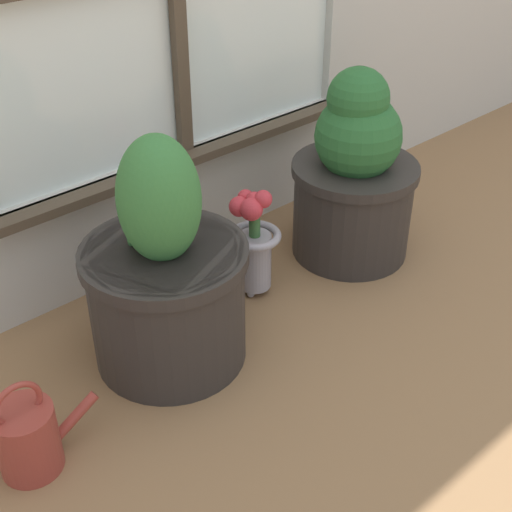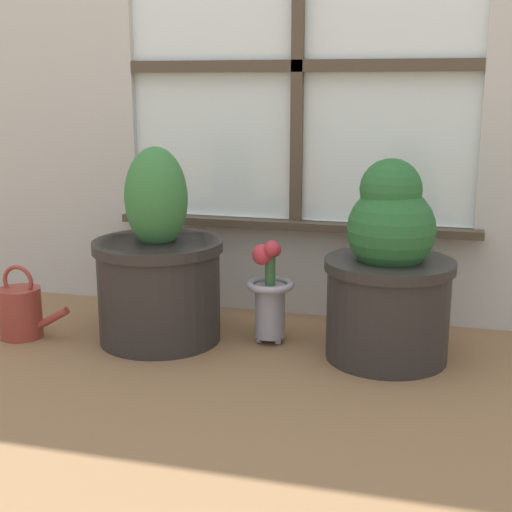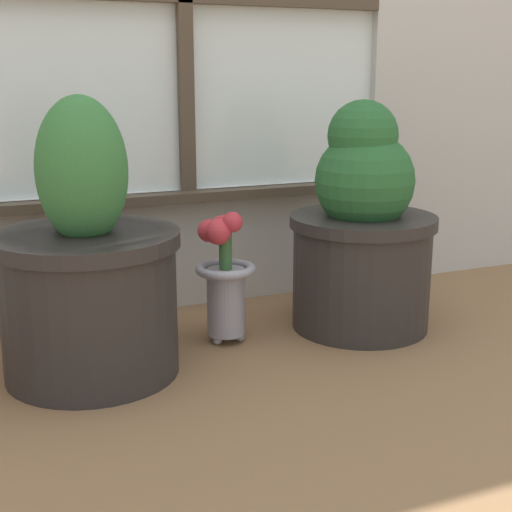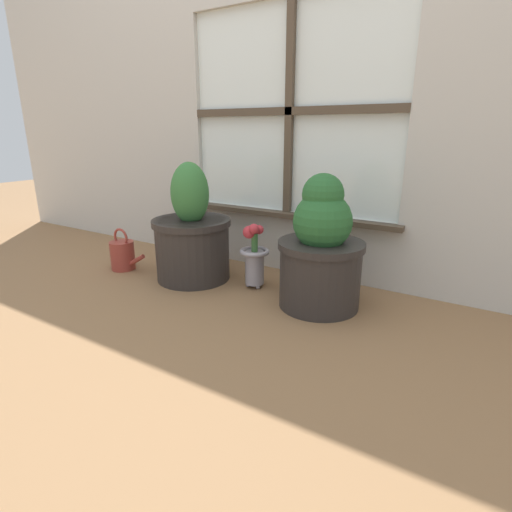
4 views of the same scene
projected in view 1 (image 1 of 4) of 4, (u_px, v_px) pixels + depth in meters
name	position (u px, v px, depth m)	size (l,w,h in m)	color
ground_plane	(319.00, 330.00, 1.76)	(10.00, 10.00, 0.00)	olive
potted_plant_left	(166.00, 281.00, 1.57)	(0.37, 0.37, 0.56)	#2D2826
potted_plant_right	(354.00, 179.00, 1.94)	(0.35, 0.35, 0.54)	#2D2826
flower_vase	(254.00, 241.00, 1.81)	(0.14, 0.14, 0.30)	#99939E
watering_can	(28.00, 437.00, 1.37)	(0.22, 0.12, 0.22)	#99382D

